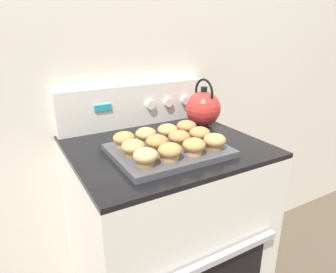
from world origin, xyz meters
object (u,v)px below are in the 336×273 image
object	(u,v)px
muffin_r0_c2	(194,146)
muffin_r0_c0	(146,157)
muffin_r0_c1	(170,151)
muffin_r1_c3	(200,134)
tea_kettle	(203,108)
stove_range	(165,240)
muffin_r1_c0	(133,148)
muffin_r1_c1	(157,143)
muffin_r1_c2	(179,138)
muffin_r2_c0	(124,139)
muffin_r2_c1	(146,135)
muffin_r0_c3	(215,141)
muffin_r2_c2	(168,131)
muffin_pan	(169,150)
muffin_r2_c3	(186,127)

from	to	relation	value
muffin_r0_c2	muffin_r0_c0	bearing A→B (deg)	179.20
muffin_r0_c1	muffin_r1_c3	xyz separation A→B (m)	(0.18, 0.09, 0.00)
tea_kettle	muffin_r0_c0	bearing A→B (deg)	-145.71
stove_range	muffin_r1_c0	bearing A→B (deg)	-153.40
muffin_r1_c1	muffin_r1_c2	size ratio (longest dim) A/B	1.00
muffin_r2_c0	tea_kettle	distance (m)	0.46
muffin_r2_c1	muffin_r1_c3	bearing A→B (deg)	-27.36
muffin_r1_c1	muffin_r1_c3	size ratio (longest dim) A/B	1.00
muffin_r0_c3	muffin_r2_c2	distance (m)	0.20
muffin_r0_c1	muffin_r0_c3	xyz separation A→B (m)	(0.19, 0.00, 0.00)
muffin_pan	muffin_r0_c3	bearing A→B (deg)	-33.25
muffin_r0_c1	tea_kettle	bearing A→B (deg)	40.56
muffin_r0_c0	muffin_r1_c1	xyz separation A→B (m)	(0.09, 0.09, 0.00)
muffin_r2_c1	muffin_r0_c0	bearing A→B (deg)	-116.10
muffin_r0_c2	muffin_r0_c3	size ratio (longest dim) A/B	1.00
muffin_r0_c2	muffin_r1_c0	size ratio (longest dim) A/B	1.00
stove_range	muffin_r0_c0	world-z (taller)	muffin_r0_c0
muffin_r1_c1	muffin_r2_c0	xyz separation A→B (m)	(-0.09, 0.09, 0.00)
muffin_r1_c2	muffin_r1_c3	world-z (taller)	same
tea_kettle	muffin_r2_c0	bearing A→B (deg)	-164.76
muffin_r2_c2	muffin_r2_c3	size ratio (longest dim) A/B	1.00
muffin_r1_c3	muffin_r0_c3	bearing A→B (deg)	-88.46
muffin_r0_c1	muffin_r1_c2	bearing A→B (deg)	45.06
muffin_pan	muffin_r2_c1	bearing A→B (deg)	116.71
muffin_pan	muffin_r2_c0	distance (m)	0.17
muffin_pan	muffin_r2_c2	bearing A→B (deg)	62.37
muffin_r1_c2	muffin_r1_c3	distance (m)	0.09
muffin_r1_c0	muffin_r1_c1	size ratio (longest dim) A/B	1.00
muffin_r1_c3	muffin_pan	bearing A→B (deg)	179.23
muffin_r0_c2	muffin_r2_c2	xyz separation A→B (m)	(0.00, 0.18, 0.00)
muffin_r2_c1	stove_range	bearing A→B (deg)	-5.32
stove_range	muffin_r2_c2	world-z (taller)	muffin_r2_c2
muffin_r1_c0	muffin_r2_c3	bearing A→B (deg)	18.98
muffin_r1_c0	muffin_r2_c1	distance (m)	0.13
muffin_r0_c2	muffin_r2_c1	world-z (taller)	same
muffin_r2_c0	muffin_r1_c0	bearing A→B (deg)	-92.27
muffin_r1_c1	muffin_r0_c3	bearing A→B (deg)	-25.72
muffin_r0_c0	muffin_r2_c2	xyz separation A→B (m)	(0.18, 0.18, 0.00)
stove_range	muffin_r2_c1	world-z (taller)	muffin_r2_c1
muffin_r0_c0	muffin_r2_c3	distance (m)	0.33
muffin_r0_c0	muffin_r2_c3	size ratio (longest dim) A/B	1.00
muffin_r1_c0	muffin_r1_c2	size ratio (longest dim) A/B	1.00
muffin_r0_c2	muffin_r2_c3	size ratio (longest dim) A/B	1.00
muffin_r0_c1	muffin_r0_c3	size ratio (longest dim) A/B	1.00
stove_range	muffin_r1_c2	bearing A→B (deg)	-81.02
muffin_pan	muffin_r0_c1	size ratio (longest dim) A/B	5.04
muffin_r1_c1	muffin_r2_c0	size ratio (longest dim) A/B	1.00
muffin_r0_c0	muffin_r1_c2	size ratio (longest dim) A/B	1.00
muffin_r1_c2	muffin_r1_c3	bearing A→B (deg)	-2.73
muffin_r0_c3	muffin_r2_c1	size ratio (longest dim) A/B	1.00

